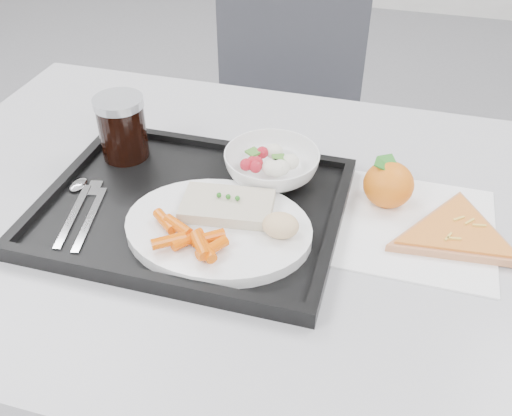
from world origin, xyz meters
TOP-DOWN VIEW (x-y plane):
  - table at (0.00, 0.30)m, footprint 1.20×0.80m
  - chair at (-0.14, 1.04)m, footprint 0.53×0.53m
  - tray at (-0.10, 0.27)m, footprint 0.45×0.35m
  - dinner_plate at (-0.04, 0.22)m, footprint 0.27×0.27m
  - fish_fillet at (-0.03, 0.25)m, footprint 0.14×0.10m
  - bread_roll at (0.05, 0.22)m, footprint 0.05×0.05m
  - salad_bowl at (0.00, 0.37)m, footprint 0.15×0.15m
  - cola_glass at (-0.25, 0.37)m, footprint 0.08×0.08m
  - cutlery at (-0.26, 0.22)m, footprint 0.10×0.17m
  - napkin at (0.23, 0.32)m, footprint 0.25×0.24m
  - tangerine at (0.19, 0.37)m, footprint 0.09×0.09m
  - pizza_slice at (0.29, 0.31)m, footprint 0.31×0.31m
  - carrot_pile at (-0.06, 0.16)m, footprint 0.12×0.08m
  - salad_contents at (0.00, 0.36)m, footprint 0.09×0.08m

SIDE VIEW (x-z plane):
  - chair at x=-0.14m, z-range 0.07..1.00m
  - table at x=0.00m, z-range 0.31..1.06m
  - napkin at x=0.23m, z-range 0.75..0.75m
  - tray at x=-0.10m, z-range 0.75..0.77m
  - pizza_slice at x=0.29m, z-range 0.75..0.77m
  - cutlery at x=-0.26m, z-range 0.76..0.77m
  - dinner_plate at x=-0.04m, z-range 0.77..0.78m
  - tangerine at x=0.19m, z-range 0.75..0.82m
  - salad_bowl at x=0.00m, z-range 0.77..0.81m
  - fish_fillet at x=-0.03m, z-range 0.78..0.80m
  - carrot_pile at x=-0.06m, z-range 0.78..0.81m
  - bread_roll at x=0.05m, z-range 0.78..0.82m
  - salad_contents at x=0.00m, z-range 0.79..0.81m
  - cola_glass at x=-0.25m, z-range 0.77..0.88m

